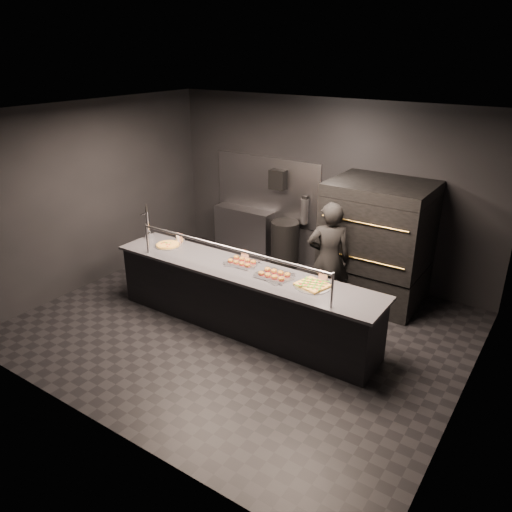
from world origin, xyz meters
name	(u,v)px	position (x,y,z in m)	size (l,w,h in m)	color
room	(242,228)	(-0.02, 0.05, 1.50)	(6.04, 6.00, 3.00)	black
service_counter	(242,298)	(0.00, 0.00, 0.46)	(4.10, 0.78, 1.37)	black
pizza_oven	(377,242)	(1.20, 1.90, 0.97)	(1.50, 1.23, 1.91)	black
prep_shelf	(245,231)	(-1.60, 2.32, 0.45)	(1.20, 0.35, 0.90)	#99999E
towel_dispenser	(278,180)	(-0.90, 2.39, 1.55)	(0.30, 0.20, 0.35)	black
fire_extinguisher	(304,211)	(-0.35, 2.40, 1.06)	(0.14, 0.14, 0.51)	#B2B2B7
beer_tap	(148,228)	(-1.95, 0.16, 1.09)	(0.15, 0.22, 0.59)	silver
round_pizza	(168,245)	(-1.45, 0.07, 0.94)	(0.41, 0.41, 0.03)	silver
slider_tray_a	(242,262)	(-0.11, 0.15, 0.95)	(0.51, 0.44, 0.07)	silver
slider_tray_b	(274,275)	(0.50, 0.04, 0.95)	(0.55, 0.48, 0.07)	silver
square_pizza	(313,285)	(1.06, 0.07, 0.94)	(0.48, 0.48, 0.05)	silver
condiment_jar	(180,239)	(-1.39, 0.28, 0.97)	(0.16, 0.07, 0.11)	silver
tent_cards	(245,255)	(-0.15, 0.28, 1.00)	(2.62, 0.04, 0.15)	white
trash_bin	(285,244)	(-0.63, 2.22, 0.42)	(0.51, 0.51, 0.85)	black
worker	(328,259)	(0.79, 1.06, 0.88)	(0.64, 0.42, 1.75)	black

